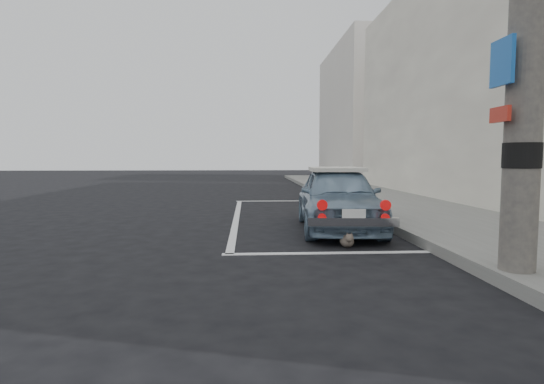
# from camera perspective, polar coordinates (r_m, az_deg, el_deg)

# --- Properties ---
(ground) EXTENTS (80.00, 80.00, 0.00)m
(ground) POSITION_cam_1_polar(r_m,az_deg,el_deg) (6.21, 2.85, -7.27)
(ground) COLOR black
(ground) RESTS_ON ground
(sidewalk) EXTENTS (2.80, 40.00, 0.15)m
(sidewalk) POSITION_cam_1_polar(r_m,az_deg,el_deg) (9.00, 22.14, -3.43)
(sidewalk) COLOR slate
(sidewalk) RESTS_ON ground
(shop_building) EXTENTS (3.50, 18.00, 7.00)m
(shop_building) POSITION_cam_1_polar(r_m,az_deg,el_deg) (12.43, 32.04, 14.12)
(shop_building) COLOR #BDB6A6
(shop_building) RESTS_ON ground
(building_far) EXTENTS (3.50, 10.00, 8.00)m
(building_far) POSITION_cam_1_polar(r_m,az_deg,el_deg) (27.11, 11.91, 10.22)
(building_far) COLOR beige
(building_far) RESTS_ON ground
(pline_rear) EXTENTS (3.00, 0.12, 0.01)m
(pline_rear) POSITION_cam_1_polar(r_m,az_deg,el_deg) (5.81, 8.35, -8.12)
(pline_rear) COLOR silver
(pline_rear) RESTS_ON ground
(pline_front) EXTENTS (3.00, 0.12, 0.01)m
(pline_front) POSITION_cam_1_polar(r_m,az_deg,el_deg) (12.66, 1.97, -1.20)
(pline_front) COLOR silver
(pline_front) RESTS_ON ground
(pline_side) EXTENTS (0.12, 7.00, 0.01)m
(pline_side) POSITION_cam_1_polar(r_m,az_deg,el_deg) (9.14, -4.80, -3.45)
(pline_side) COLOR silver
(pline_side) RESTS_ON ground
(retro_coupe) EXTENTS (1.59, 3.43, 1.13)m
(retro_coupe) POSITION_cam_1_polar(r_m,az_deg,el_deg) (7.66, 8.86, -0.73)
(retro_coupe) COLOR #708CA3
(retro_coupe) RESTS_ON ground
(cat) EXTENTS (0.20, 0.45, 0.24)m
(cat) POSITION_cam_1_polar(r_m,az_deg,el_deg) (6.19, 10.07, -6.36)
(cat) COLOR #5E5648
(cat) RESTS_ON ground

